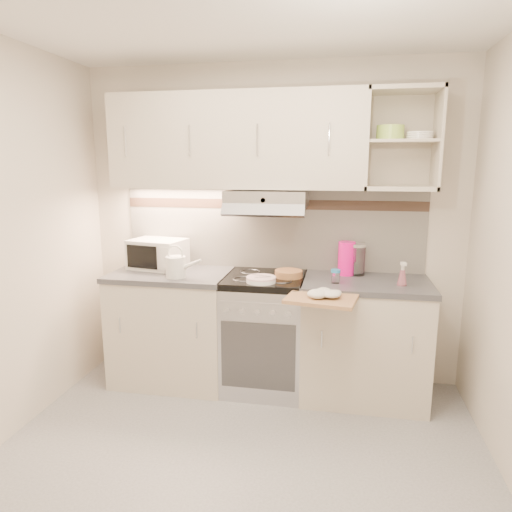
# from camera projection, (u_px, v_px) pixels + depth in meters

# --- Properties ---
(ground) EXTENTS (3.00, 3.00, 0.00)m
(ground) POSITION_uv_depth(u_px,v_px,m) (232.00, 478.00, 2.57)
(ground) COLOR #9A9A9D
(ground) RESTS_ON ground
(room_shell) EXTENTS (3.04, 2.84, 2.52)m
(room_shell) POSITION_uv_depth(u_px,v_px,m) (245.00, 183.00, 2.60)
(room_shell) COLOR beige
(room_shell) RESTS_ON ground
(base_cabinet_left) EXTENTS (0.90, 0.60, 0.86)m
(base_cabinet_left) POSITION_uv_depth(u_px,v_px,m) (173.00, 329.00, 3.67)
(base_cabinet_left) COLOR beige
(base_cabinet_left) RESTS_ON ground
(worktop_left) EXTENTS (0.92, 0.62, 0.04)m
(worktop_left) POSITION_uv_depth(u_px,v_px,m) (171.00, 275.00, 3.59)
(worktop_left) COLOR #47474C
(worktop_left) RESTS_ON base_cabinet_left
(base_cabinet_right) EXTENTS (0.90, 0.60, 0.86)m
(base_cabinet_right) POSITION_uv_depth(u_px,v_px,m) (364.00, 342.00, 3.41)
(base_cabinet_right) COLOR beige
(base_cabinet_right) RESTS_ON ground
(worktop_right) EXTENTS (0.92, 0.62, 0.04)m
(worktop_right) POSITION_uv_depth(u_px,v_px,m) (366.00, 283.00, 3.32)
(worktop_right) COLOR #47474C
(worktop_right) RESTS_ON base_cabinet_right
(electric_range) EXTENTS (0.60, 0.60, 0.90)m
(electric_range) POSITION_uv_depth(u_px,v_px,m) (265.00, 332.00, 3.54)
(electric_range) COLOR #B7B7BC
(electric_range) RESTS_ON ground
(microwave) EXTENTS (0.47, 0.38, 0.24)m
(microwave) POSITION_uv_depth(u_px,v_px,m) (158.00, 254.00, 3.70)
(microwave) COLOR silver
(microwave) RESTS_ON worktop_left
(watering_can) EXTENTS (0.29, 0.15, 0.25)m
(watering_can) POSITION_uv_depth(u_px,v_px,m) (177.00, 266.00, 3.39)
(watering_can) COLOR silver
(watering_can) RESTS_ON worktop_left
(plate_stack) EXTENTS (0.21, 0.21, 0.05)m
(plate_stack) POSITION_uv_depth(u_px,v_px,m) (261.00, 279.00, 3.27)
(plate_stack) COLOR white
(plate_stack) RESTS_ON electric_range
(bread_loaf) EXTENTS (0.21, 0.21, 0.05)m
(bread_loaf) POSITION_uv_depth(u_px,v_px,m) (289.00, 274.00, 3.42)
(bread_loaf) COLOR #945D3C
(bread_loaf) RESTS_ON electric_range
(pink_pitcher) EXTENTS (0.14, 0.13, 0.26)m
(pink_pitcher) POSITION_uv_depth(u_px,v_px,m) (347.00, 258.00, 3.47)
(pink_pitcher) COLOR #FF0A8D
(pink_pitcher) RESTS_ON worktop_right
(glass_jar) EXTENTS (0.13, 0.13, 0.24)m
(glass_jar) POSITION_uv_depth(u_px,v_px,m) (357.00, 259.00, 3.47)
(glass_jar) COLOR silver
(glass_jar) RESTS_ON worktop_right
(spice_jar) EXTENTS (0.07, 0.07, 0.10)m
(spice_jar) POSITION_uv_depth(u_px,v_px,m) (336.00, 276.00, 3.24)
(spice_jar) COLOR white
(spice_jar) RESTS_ON worktop_right
(spray_bottle) EXTENTS (0.07, 0.07, 0.18)m
(spray_bottle) POSITION_uv_depth(u_px,v_px,m) (402.00, 276.00, 3.18)
(spray_bottle) COLOR pink
(spray_bottle) RESTS_ON worktop_right
(cutting_board) EXTENTS (0.50, 0.47, 0.02)m
(cutting_board) POSITION_uv_depth(u_px,v_px,m) (323.00, 297.00, 3.00)
(cutting_board) COLOR #B4785B
(cutting_board) RESTS_ON base_cabinet_right
(dish_towel) EXTENTS (0.26, 0.23, 0.06)m
(dish_towel) POSITION_uv_depth(u_px,v_px,m) (326.00, 292.00, 2.96)
(dish_towel) COLOR silver
(dish_towel) RESTS_ON cutting_board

